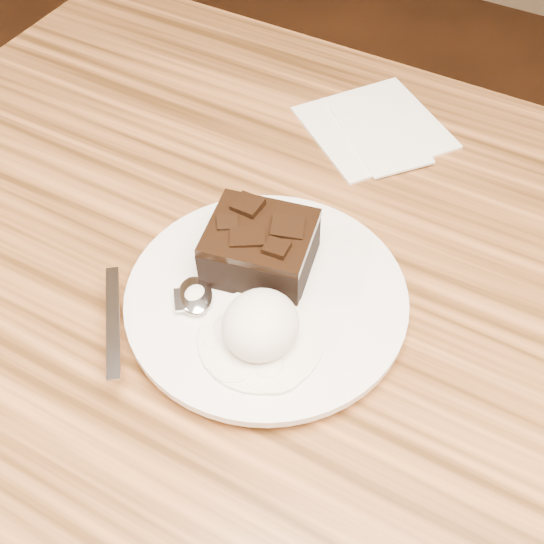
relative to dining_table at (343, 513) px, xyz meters
The scene contains 9 objects.
dining_table is the anchor object (origin of this frame).
plate 0.40m from the dining_table, behind, with size 0.25×0.25×0.02m, color white.
brownie 0.43m from the dining_table, behind, with size 0.09×0.08×0.04m, color black.
ice_cream_scoop 0.43m from the dining_table, 147.36° to the right, with size 0.06×0.07×0.05m, color white.
melt_puddle 0.41m from the dining_table, 147.36° to the right, with size 0.10×0.10×0.00m, color silver.
spoon 0.43m from the dining_table, 163.69° to the right, with size 0.03×0.17×0.01m, color silver, non-canonical shape.
napkin 0.48m from the dining_table, 114.32° to the left, with size 0.14×0.14×0.01m, color white.
crumb_a 0.42m from the dining_table, behind, with size 0.01×0.01×0.00m, color black.
crumb_b 0.41m from the dining_table, behind, with size 0.01×0.01×0.00m, color black.
Camera 1 is at (0.08, -0.33, 1.24)m, focal length 45.96 mm.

